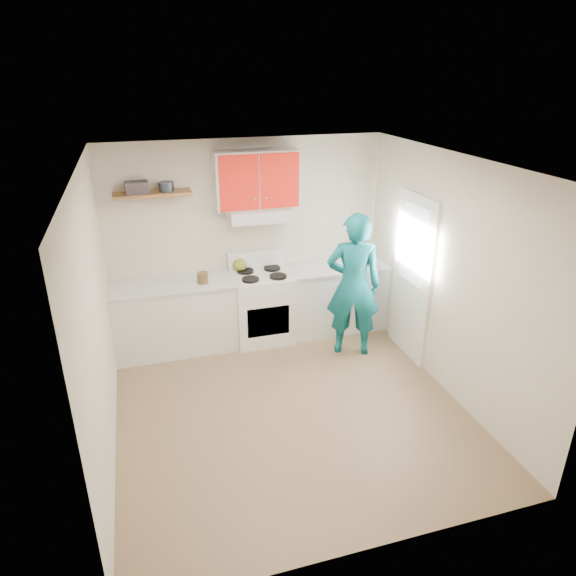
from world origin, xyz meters
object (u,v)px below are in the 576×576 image
object	(u,v)px
crock	(203,279)
kettle	(240,265)
stove	(262,307)
tin	(166,186)
person	(353,285)

from	to	relation	value
crock	kettle	bearing A→B (deg)	28.60
stove	kettle	bearing A→B (deg)	137.27
tin	crock	world-z (taller)	tin
stove	person	bearing A→B (deg)	-33.44
tin	crock	size ratio (longest dim) A/B	1.12
kettle	crock	world-z (taller)	kettle
tin	crock	distance (m)	1.18
kettle	person	distance (m)	1.52
crock	person	bearing A→B (deg)	-18.61
stove	person	distance (m)	1.28
stove	crock	bearing A→B (deg)	-175.08
person	stove	bearing A→B (deg)	-12.91
stove	person	world-z (taller)	person
tin	kettle	distance (m)	1.38
kettle	stove	bearing A→B (deg)	-65.43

